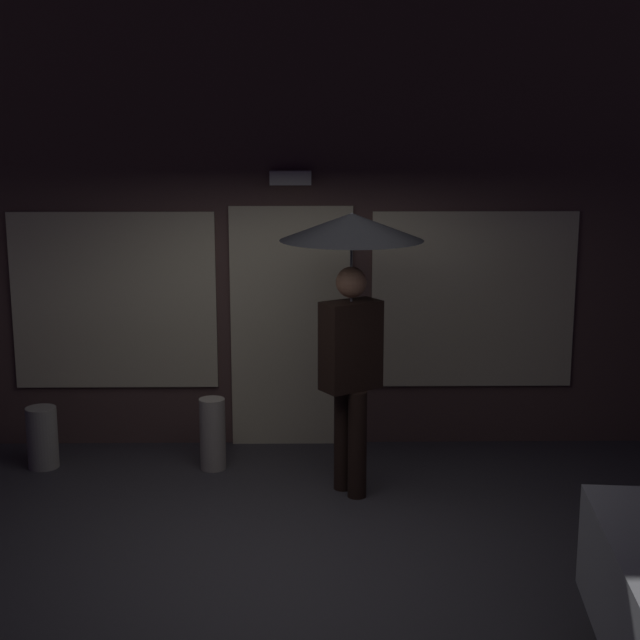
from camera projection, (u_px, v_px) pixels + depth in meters
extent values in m
plane|color=#38353A|center=(288.00, 546.00, 6.77)|extent=(18.00, 18.00, 0.00)
cube|color=brown|center=(291.00, 217.00, 8.64)|extent=(10.75, 0.30, 4.16)
cube|color=beige|center=(292.00, 327.00, 8.68)|extent=(1.10, 0.04, 2.20)
cube|color=beige|center=(114.00, 301.00, 8.60)|extent=(1.83, 0.04, 1.60)
cube|color=beige|center=(473.00, 300.00, 8.65)|extent=(1.83, 0.04, 1.60)
cube|color=white|center=(291.00, 178.00, 8.32)|extent=(0.36, 0.16, 0.12)
cylinder|color=black|center=(343.00, 438.00, 7.73)|extent=(0.15, 0.15, 0.87)
cylinder|color=black|center=(357.00, 445.00, 7.57)|extent=(0.15, 0.15, 0.87)
cube|color=black|center=(351.00, 345.00, 7.48)|extent=(0.52, 0.45, 0.70)
cube|color=silver|center=(359.00, 342.00, 7.59)|extent=(0.13, 0.09, 0.56)
cube|color=#B28C19|center=(359.00, 345.00, 7.60)|extent=(0.06, 0.05, 0.45)
sphere|color=tan|center=(351.00, 282.00, 7.38)|extent=(0.24, 0.24, 0.24)
cylinder|color=slate|center=(351.00, 278.00, 7.37)|extent=(0.02, 0.02, 1.00)
cone|color=black|center=(352.00, 227.00, 7.29)|extent=(1.11, 1.11, 0.21)
cylinder|color=#B2A899|center=(213.00, 434.00, 8.20)|extent=(0.22, 0.22, 0.62)
cylinder|color=#9E998E|center=(42.00, 438.00, 8.24)|extent=(0.26, 0.26, 0.53)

